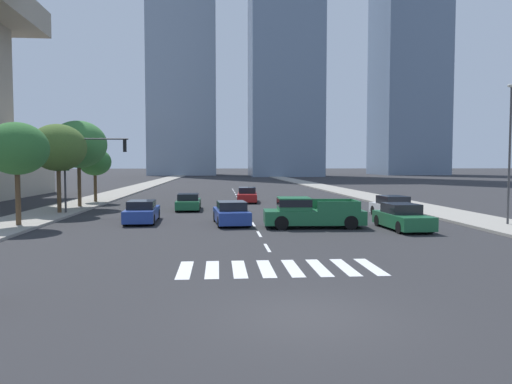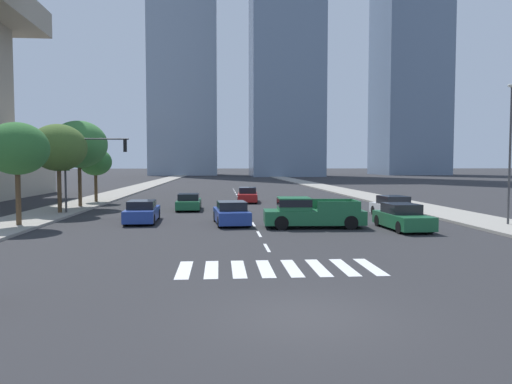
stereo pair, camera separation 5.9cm
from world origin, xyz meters
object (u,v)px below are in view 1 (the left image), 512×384
(sedan_blue_5, at_px, (142,212))
(sedan_green_1, at_px, (402,218))
(traffic_signal_far, at_px, (89,158))
(sedan_green_4, at_px, (188,202))
(street_lamp_east, at_px, (510,144))
(pickup_truck, at_px, (309,213))
(sedan_white_0, at_px, (394,207))
(sedan_blue_3, at_px, (231,214))
(street_tree_fourth, at_px, (95,162))
(street_tree_second, at_px, (58,148))
(street_tree_nearest, at_px, (17,149))
(sedan_red_2, at_px, (247,195))
(street_tree_third, at_px, (79,145))

(sedan_blue_5, bearing_deg, sedan_green_1, -108.63)
(sedan_green_1, relative_size, traffic_signal_far, 0.81)
(sedan_green_4, xyz_separation_m, street_lamp_east, (18.47, -11.40, 4.06))
(pickup_truck, distance_m, sedan_blue_5, 10.08)
(sedan_green_4, bearing_deg, sedan_white_0, -114.18)
(sedan_blue_3, bearing_deg, sedan_green_1, -112.61)
(street_lamp_east, bearing_deg, sedan_white_0, 130.59)
(street_tree_fourth, bearing_deg, sedan_blue_3, -54.06)
(sedan_blue_5, relative_size, street_tree_second, 0.77)
(sedan_blue_3, xyz_separation_m, sedan_blue_5, (-5.34, 1.40, -0.01))
(sedan_green_1, height_order, sedan_blue_3, sedan_green_1)
(street_lamp_east, height_order, street_tree_nearest, street_lamp_east)
(street_tree_fourth, bearing_deg, street_lamp_east, -34.23)
(sedan_red_2, xyz_separation_m, sedan_blue_5, (-7.26, -15.04, -0.01))
(pickup_truck, height_order, street_tree_nearest, street_tree_nearest)
(sedan_green_4, relative_size, traffic_signal_far, 0.80)
(traffic_signal_far, relative_size, street_tree_second, 0.90)
(traffic_signal_far, height_order, street_lamp_east, street_lamp_east)
(street_lamp_east, relative_size, street_tree_second, 1.27)
(street_tree_fourth, bearing_deg, sedan_blue_5, -66.57)
(sedan_blue_5, xyz_separation_m, traffic_signal_far, (-4.36, 5.02, 3.33))
(sedan_blue_5, xyz_separation_m, street_tree_fourth, (-6.43, 14.83, 3.08))
(traffic_signal_far, bearing_deg, street_tree_third, 113.17)
(sedan_white_0, bearing_deg, street_tree_nearest, -84.63)
(street_tree_nearest, bearing_deg, traffic_signal_far, 73.42)
(street_tree_second, bearing_deg, sedan_blue_5, -37.55)
(sedan_green_1, distance_m, sedan_blue_5, 15.07)
(pickup_truck, height_order, street_tree_second, street_tree_second)
(sedan_red_2, height_order, street_lamp_east, street_lamp_east)
(traffic_signal_far, xyz_separation_m, street_tree_second, (-2.07, -0.08, 0.69))
(pickup_truck, xyz_separation_m, street_tree_second, (-15.99, 8.11, 3.82))
(sedan_blue_5, bearing_deg, sedan_white_0, -86.14)
(pickup_truck, xyz_separation_m, street_tree_third, (-15.99, 13.03, 4.25))
(sedan_red_2, relative_size, sedan_green_4, 1.12)
(sedan_white_0, distance_m, sedan_red_2, 16.10)
(street_lamp_east, bearing_deg, sedan_green_1, -174.22)
(sedan_green_1, bearing_deg, traffic_signal_far, -118.58)
(pickup_truck, height_order, traffic_signal_far, traffic_signal_far)
(street_tree_third, bearing_deg, pickup_truck, -39.18)
(sedan_white_0, bearing_deg, sedan_blue_5, -87.81)
(sedan_blue_5, distance_m, street_tree_second, 9.05)
(sedan_white_0, relative_size, sedan_blue_3, 1.01)
(sedan_blue_3, height_order, street_lamp_east, street_lamp_east)
(sedan_green_4, distance_m, traffic_signal_far, 7.94)
(sedan_green_1, relative_size, sedan_blue_3, 1.01)
(sedan_green_4, height_order, street_tree_nearest, street_tree_nearest)
(sedan_blue_3, height_order, traffic_signal_far, traffic_signal_far)
(street_lamp_east, bearing_deg, pickup_truck, 177.43)
(sedan_white_0, distance_m, sedan_green_4, 15.16)
(pickup_truck, relative_size, street_tree_second, 0.91)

